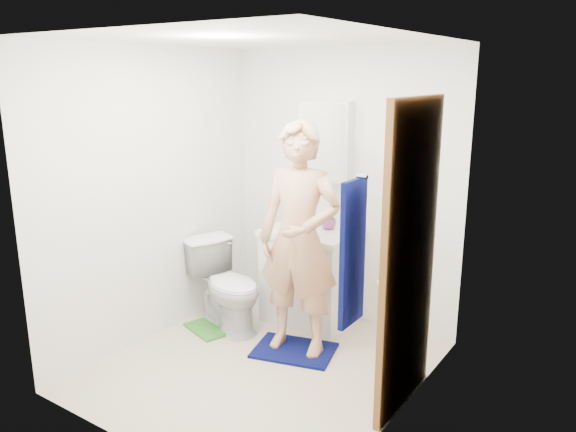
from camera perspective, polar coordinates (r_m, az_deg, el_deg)
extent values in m
cube|color=beige|center=(4.46, -2.52, -15.09)|extent=(2.20, 2.40, 0.02)
cube|color=white|center=(3.90, -2.92, 17.67)|extent=(2.20, 2.40, 0.02)
cube|color=white|center=(5.01, 5.62, 2.94)|extent=(2.20, 0.02, 2.40)
cube|color=white|center=(3.17, -15.95, -4.28)|extent=(2.20, 0.02, 2.40)
cube|color=white|center=(4.75, -13.51, 1.98)|extent=(0.02, 2.40, 2.40)
cube|color=white|center=(3.48, 12.10, -2.35)|extent=(0.02, 2.40, 2.40)
cube|color=white|center=(5.06, 2.28, -6.33)|extent=(0.75, 0.55, 0.80)
cube|color=white|center=(4.92, 2.33, -1.70)|extent=(0.79, 0.59, 0.05)
cylinder|color=white|center=(4.92, 2.33, -1.53)|extent=(0.40, 0.40, 0.03)
cylinder|color=silver|center=(5.05, 3.42, -0.30)|extent=(0.03, 0.03, 0.12)
cube|color=white|center=(4.96, 3.81, 7.55)|extent=(0.50, 0.12, 0.70)
cube|color=white|center=(4.91, 3.44, 7.48)|extent=(0.46, 0.01, 0.66)
cube|color=brown|center=(3.69, 12.20, -4.29)|extent=(0.05, 0.80, 2.05)
sphere|color=gold|center=(3.45, 9.48, -6.80)|extent=(0.07, 0.07, 0.07)
cube|color=#070D4A|center=(3.00, 6.58, -3.81)|extent=(0.03, 0.24, 0.80)
cylinder|color=silver|center=(2.89, 7.52, 4.01)|extent=(0.06, 0.02, 0.02)
imported|color=white|center=(4.95, -6.18, -7.03)|extent=(0.85, 0.64, 0.77)
cube|color=#070D4A|center=(4.65, 0.64, -13.49)|extent=(0.73, 0.60, 0.02)
cube|color=#38882D|center=(5.08, -7.69, -11.15)|extent=(0.51, 0.47, 0.02)
imported|color=#C9785E|center=(4.91, 0.29, -0.20)|extent=(0.12, 0.12, 0.20)
imported|color=#883E8A|center=(4.92, 4.15, -0.81)|extent=(0.15, 0.15, 0.10)
imported|color=tan|center=(4.32, 1.14, -2.42)|extent=(0.73, 0.54, 1.83)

